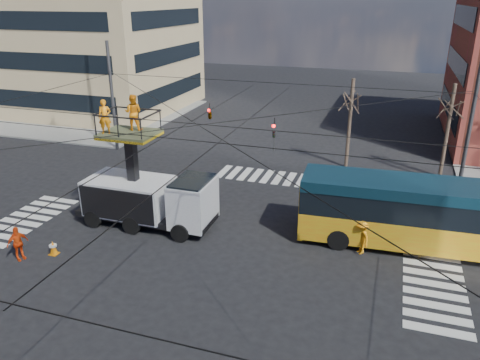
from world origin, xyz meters
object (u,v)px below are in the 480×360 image
Objects in this scene: traffic_cone at (53,247)px; worker_ground at (18,243)px; utility_truck at (148,186)px; flagger at (361,237)px; city_bus at (440,215)px.

worker_ground is at bearing -143.33° from traffic_cone.
utility_truck is 4.40× the size of worker_ground.
traffic_cone is 0.42× the size of flagger.
worker_ground is at bearing -162.14° from city_bus.
flagger is (13.15, 4.46, 0.47)m from traffic_cone.
city_bus reaches higher than worker_ground.
city_bus is 18.82m from worker_ground.
utility_truck is 5.21m from traffic_cone.
utility_truck reaches higher than traffic_cone.
worker_ground is (-3.87, -4.90, -1.31)m from utility_truck.
city_bus is 18.67× the size of traffic_cone.
traffic_cone is at bearing -107.20° from flagger.
traffic_cone is 0.42× the size of worker_ground.
city_bus is at bearing 7.55° from utility_truck.
worker_ground is (-17.54, -6.74, -0.93)m from city_bus.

